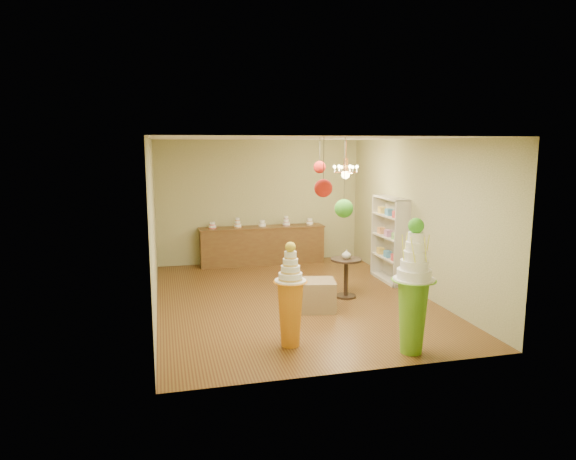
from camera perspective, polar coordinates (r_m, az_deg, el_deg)
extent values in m
plane|color=brown|center=(9.82, 0.52, -7.65)|extent=(6.50, 6.50, 0.00)
plane|color=silver|center=(9.38, 0.55, 10.14)|extent=(6.50, 6.50, 0.00)
cube|color=tan|center=(12.63, -3.16, 3.17)|extent=(5.00, 0.04, 3.00)
cube|color=tan|center=(6.44, 7.79, -3.14)|extent=(5.00, 0.04, 3.00)
cube|color=tan|center=(9.19, -14.74, 0.45)|extent=(0.04, 6.50, 3.00)
cube|color=tan|center=(10.39, 14.02, 1.50)|extent=(0.04, 6.50, 3.00)
cone|color=#6BB427|center=(7.46, 13.64, -9.35)|extent=(0.54, 0.54, 1.05)
cylinder|color=white|center=(7.30, 13.81, -5.35)|extent=(0.73, 0.73, 0.03)
cylinder|color=white|center=(7.28, 13.83, -4.74)|extent=(0.60, 0.60, 0.13)
cylinder|color=white|center=(7.25, 13.88, -3.76)|extent=(0.49, 0.49, 0.13)
cylinder|color=white|center=(7.23, 13.92, -2.77)|extent=(0.40, 0.40, 0.13)
cylinder|color=white|center=(7.20, 13.96, -1.77)|extent=(0.33, 0.33, 0.13)
cylinder|color=white|center=(7.18, 14.00, -0.76)|extent=(0.27, 0.27, 0.13)
sphere|color=green|center=(7.15, 14.05, 0.46)|extent=(0.21, 0.21, 0.21)
cone|color=orange|center=(7.51, 0.26, -9.31)|extent=(0.50, 0.50, 0.95)
cylinder|color=white|center=(7.37, 0.27, -5.68)|extent=(0.60, 0.60, 0.03)
cylinder|color=white|center=(7.35, 0.27, -5.18)|extent=(0.45, 0.45, 0.10)
cylinder|color=white|center=(7.32, 0.27, -4.39)|extent=(0.36, 0.36, 0.10)
cylinder|color=white|center=(7.30, 0.27, -3.60)|extent=(0.29, 0.29, 0.10)
cylinder|color=white|center=(7.27, 0.27, -2.81)|extent=(0.23, 0.23, 0.10)
sphere|color=gold|center=(7.25, 0.27, -1.91)|extent=(0.15, 0.15, 0.15)
cube|color=olive|center=(9.13, 3.32, -7.24)|extent=(0.70, 0.70, 0.54)
cube|color=brown|center=(12.52, -2.87, -1.75)|extent=(3.00, 0.50, 0.90)
cube|color=brown|center=(12.44, -2.89, 0.30)|extent=(3.04, 0.54, 0.03)
cylinder|color=white|center=(12.25, -8.41, 0.52)|extent=(0.18, 0.18, 0.16)
cylinder|color=white|center=(12.32, -5.63, 0.81)|extent=(0.18, 0.18, 0.24)
cylinder|color=white|center=(12.42, -2.89, 0.74)|extent=(0.18, 0.18, 0.16)
cylinder|color=white|center=(12.55, -0.20, 1.02)|extent=(0.18, 0.18, 0.24)
cylinder|color=white|center=(12.71, 2.43, 0.94)|extent=(0.18, 0.18, 0.16)
cube|color=beige|center=(11.18, 11.89, -0.98)|extent=(0.04, 1.20, 1.80)
cube|color=beige|center=(11.19, 11.08, -3.03)|extent=(0.30, 1.14, 0.03)
cube|color=beige|center=(11.10, 11.16, -0.76)|extent=(0.30, 1.14, 0.03)
cube|color=beige|center=(11.03, 11.23, 1.54)|extent=(0.30, 1.14, 0.03)
cylinder|color=black|center=(9.98, 6.42, -7.30)|extent=(0.47, 0.47, 0.04)
cylinder|color=black|center=(9.88, 6.45, -5.37)|extent=(0.09, 0.09, 0.74)
cylinder|color=black|center=(9.80, 6.49, -3.29)|extent=(0.71, 0.71, 0.04)
imported|color=beige|center=(9.77, 6.51, -2.67)|extent=(0.22, 0.22, 0.18)
cylinder|color=#443F31|center=(6.69, 3.98, 7.49)|extent=(0.01, 0.01, 0.66)
sphere|color=red|center=(6.71, 3.95, 4.66)|extent=(0.24, 0.24, 0.24)
cylinder|color=#443F31|center=(7.65, 6.30, 6.28)|extent=(0.01, 0.01, 1.05)
sphere|color=green|center=(7.70, 6.23, 2.39)|extent=(0.28, 0.28, 0.28)
cylinder|color=#443F31|center=(7.73, 3.55, 8.61)|extent=(0.01, 0.01, 0.44)
sphere|color=red|center=(7.73, 3.53, 6.98)|extent=(0.18, 0.18, 0.18)
cylinder|color=#F29455|center=(11.10, 6.47, 8.71)|extent=(0.02, 0.02, 0.50)
cylinder|color=#F29455|center=(11.11, 6.44, 7.16)|extent=(0.10, 0.10, 0.30)
sphere|color=#F5DF87|center=(11.12, 6.42, 6.13)|extent=(0.18, 0.18, 0.18)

